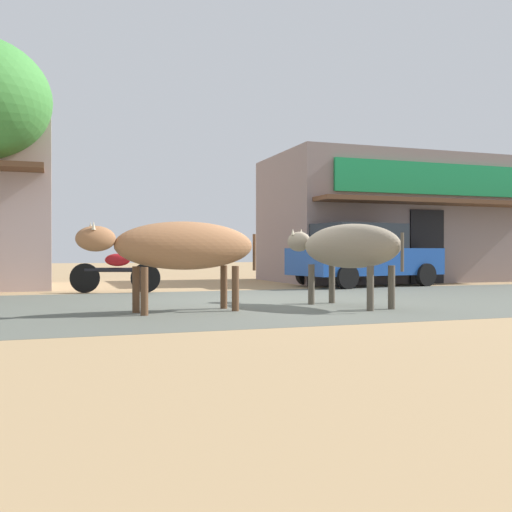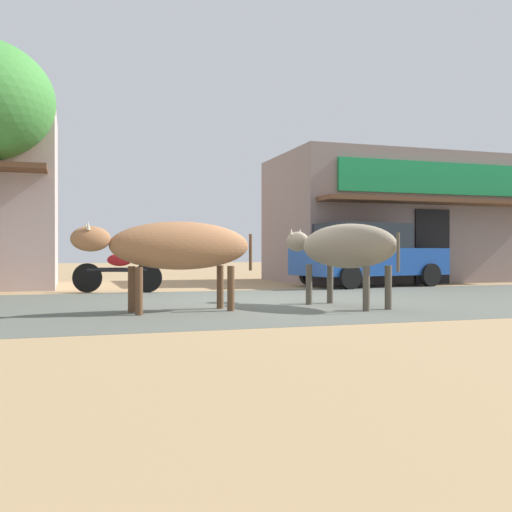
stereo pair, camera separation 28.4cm
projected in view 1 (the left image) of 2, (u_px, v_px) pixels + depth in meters
name	position (u px, v px, depth m)	size (l,w,h in m)	color
ground	(280.00, 302.00, 10.56)	(80.00, 80.00, 0.00)	#A08158
asphalt_road	(280.00, 302.00, 10.56)	(72.00, 6.68, 0.00)	#555950
storefront_right_club	(392.00, 220.00, 18.76)	(7.73, 5.03, 3.83)	gray
parked_hatchback_car	(363.00, 254.00, 15.65)	(4.17, 2.45, 1.64)	#1A4597
parked_motorcycle	(116.00, 271.00, 13.02)	(1.92, 0.66, 1.08)	black
cow_near_brown	(182.00, 247.00, 8.82)	(2.78, 0.91, 1.36)	#956440
cow_far_dark	(347.00, 247.00, 9.73)	(1.26, 2.65, 1.36)	gray
pedestrian_by_shop	(446.00, 252.00, 17.58)	(0.47, 0.61, 1.53)	#3F3F47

